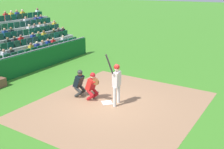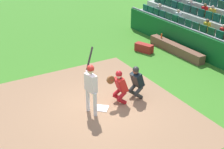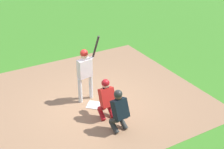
{
  "view_description": "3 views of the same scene",
  "coord_description": "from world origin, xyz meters",
  "px_view_note": "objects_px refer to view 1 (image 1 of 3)",
  "views": [
    {
      "loc": [
        9.27,
        5.7,
        4.89
      ],
      "look_at": [
        -0.48,
        -0.03,
        1.17
      ],
      "focal_mm": 43.59,
      "sensor_mm": 36.0,
      "label": 1
    },
    {
      "loc": [
        -8.93,
        5.22,
        6.34
      ],
      "look_at": [
        0.17,
        -0.53,
        1.13
      ],
      "focal_mm": 54.81,
      "sensor_mm": 36.0,
      "label": 2
    },
    {
      "loc": [
        -3.95,
        -7.44,
        5.54
      ],
      "look_at": [
        0.54,
        -0.22,
        1.08
      ],
      "focal_mm": 49.69,
      "sensor_mm": 36.0,
      "label": 3
    }
  ],
  "objects_px": {
    "catcher_crouching": "(92,85)",
    "home_plate_umpire": "(79,82)",
    "home_plate_marker": "(107,103)",
    "batter_at_plate": "(116,80)"
  },
  "relations": [
    {
      "from": "catcher_crouching",
      "to": "home_plate_umpire",
      "type": "height_order",
      "value": "home_plate_umpire"
    },
    {
      "from": "batter_at_plate",
      "to": "home_plate_umpire",
      "type": "height_order",
      "value": "batter_at_plate"
    },
    {
      "from": "catcher_crouching",
      "to": "home_plate_marker",
      "type": "bearing_deg",
      "value": 91.59
    },
    {
      "from": "home_plate_marker",
      "to": "catcher_crouching",
      "type": "relative_size",
      "value": 0.34
    },
    {
      "from": "home_plate_marker",
      "to": "batter_at_plate",
      "type": "bearing_deg",
      "value": 96.21
    },
    {
      "from": "home_plate_marker",
      "to": "home_plate_umpire",
      "type": "height_order",
      "value": "home_plate_umpire"
    },
    {
      "from": "home_plate_marker",
      "to": "batter_at_plate",
      "type": "height_order",
      "value": "batter_at_plate"
    },
    {
      "from": "home_plate_marker",
      "to": "batter_at_plate",
      "type": "relative_size",
      "value": 0.19
    },
    {
      "from": "home_plate_umpire",
      "to": "catcher_crouching",
      "type": "bearing_deg",
      "value": 87.89
    },
    {
      "from": "catcher_crouching",
      "to": "home_plate_umpire",
      "type": "xyz_separation_m",
      "value": [
        -0.03,
        -0.73,
        -0.01
      ]
    }
  ]
}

